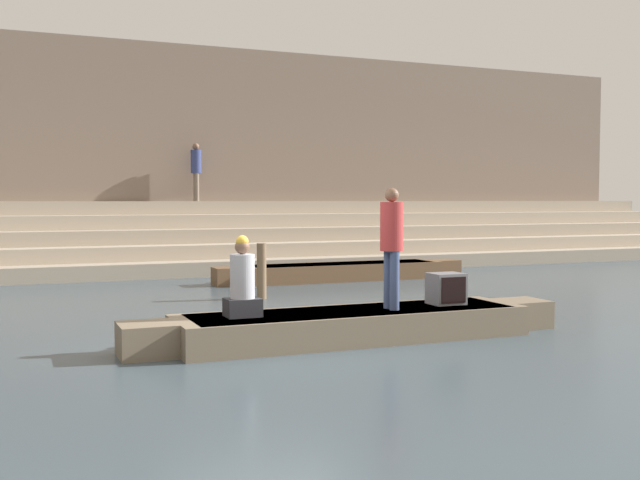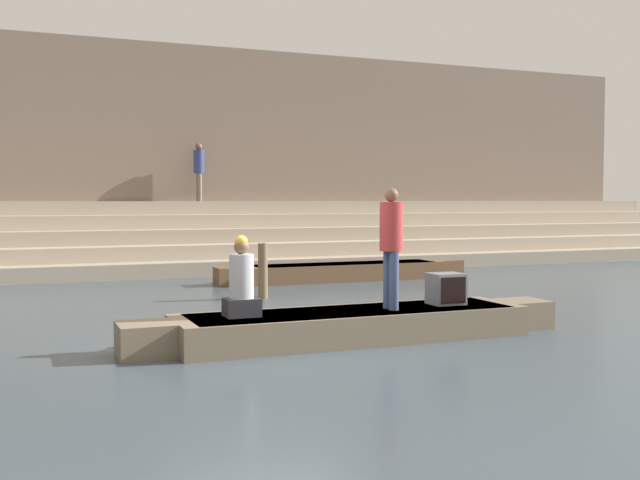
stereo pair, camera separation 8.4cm
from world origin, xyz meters
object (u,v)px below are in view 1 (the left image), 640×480
object	(u,v)px
mooring_post	(262,271)
person_on_steps	(196,167)
person_standing	(392,239)
moored_boat_shore	(343,271)
tv_set	(446,289)
rowboat_main	(354,324)
person_rowing	(242,284)

from	to	relation	value
mooring_post	person_on_steps	bearing A→B (deg)	86.20
person_standing	mooring_post	distance (m)	4.77
moored_boat_shore	person_on_steps	distance (m)	6.19
tv_set	person_standing	bearing A→B (deg)	-165.85
rowboat_main	mooring_post	bearing A→B (deg)	85.25
person_rowing	tv_set	world-z (taller)	person_rowing
person_on_steps	tv_set	bearing A→B (deg)	-106.62
person_standing	moored_boat_shore	size ratio (longest dim) A/B	0.26
tv_set	mooring_post	size ratio (longest dim) A/B	0.44
person_standing	tv_set	size ratio (longest dim) A/B	3.49
rowboat_main	person_standing	size ratio (longest dim) A/B	3.76
tv_set	mooring_post	bearing A→B (deg)	112.13
moored_boat_shore	mooring_post	xyz separation A→B (m)	(-2.84, -2.49, 0.32)
rowboat_main	moored_boat_shore	distance (m)	7.69
tv_set	mooring_post	world-z (taller)	mooring_post
moored_boat_shore	mooring_post	bearing A→B (deg)	-141.36
person_rowing	tv_set	bearing A→B (deg)	-1.65
moored_boat_shore	person_rowing	bearing A→B (deg)	-125.66
rowboat_main	person_on_steps	bearing A→B (deg)	84.30
person_rowing	person_on_steps	world-z (taller)	person_on_steps
person_rowing	moored_boat_shore	world-z (taller)	person_rowing
person_rowing	person_on_steps	xyz separation A→B (m)	(2.24, 12.11, 2.02)
moored_boat_shore	person_on_steps	world-z (taller)	person_on_steps
person_rowing	mooring_post	bearing A→B (deg)	67.72
mooring_post	rowboat_main	bearing A→B (deg)	-92.28
person_standing	person_on_steps	size ratio (longest dim) A/B	1.00
tv_set	moored_boat_shore	world-z (taller)	tv_set
mooring_post	person_on_steps	size ratio (longest dim) A/B	0.65
tv_set	mooring_post	xyz separation A→B (m)	(-1.31, 4.54, -0.09)
rowboat_main	tv_set	size ratio (longest dim) A/B	13.11
person_standing	moored_boat_shore	xyz separation A→B (m)	(2.50, 7.17, -1.16)
person_rowing	person_on_steps	size ratio (longest dim) A/B	0.63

